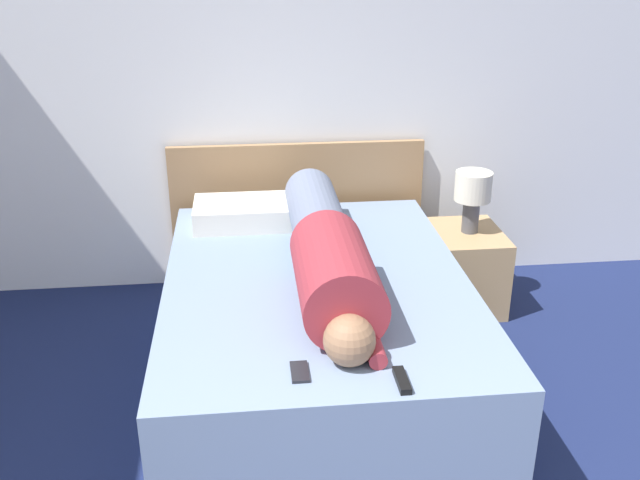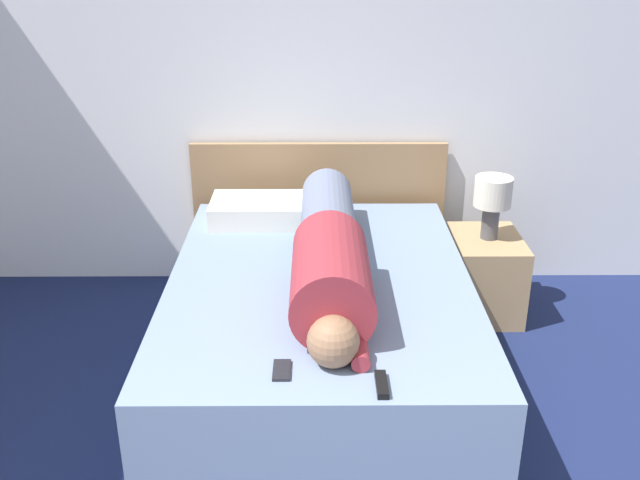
% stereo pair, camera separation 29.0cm
% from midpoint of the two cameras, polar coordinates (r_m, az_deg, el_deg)
% --- Properties ---
extents(wall_back, '(5.59, 0.06, 2.60)m').
position_cam_midpoint_polar(wall_back, '(4.16, -4.82, 13.47)').
color(wall_back, white).
rests_on(wall_back, ground_plane).
extents(bed, '(1.39, 1.95, 0.54)m').
position_cam_midpoint_polar(bed, '(3.42, -2.71, -7.14)').
color(bed, '#7589A8').
rests_on(bed, ground_plane).
extents(headboard, '(1.51, 0.04, 0.88)m').
position_cam_midpoint_polar(headboard, '(4.33, -3.70, 2.05)').
color(headboard, '#A37A51').
rests_on(headboard, ground_plane).
extents(nightstand, '(0.37, 0.49, 0.46)m').
position_cam_midpoint_polar(nightstand, '(4.17, 9.67, -2.26)').
color(nightstand, tan).
rests_on(nightstand, ground_plane).
extents(table_lamp, '(0.20, 0.20, 0.35)m').
position_cam_midpoint_polar(table_lamp, '(4.00, 10.11, 3.75)').
color(table_lamp, '#4C4C51').
rests_on(table_lamp, nightstand).
extents(person_lying, '(0.33, 1.63, 0.33)m').
position_cam_midpoint_polar(person_lying, '(3.19, -1.99, -0.99)').
color(person_lying, '#936B4C').
rests_on(person_lying, bed).
extents(pillow_near_headboard, '(0.57, 0.35, 0.12)m').
position_cam_midpoint_polar(pillow_near_headboard, '(3.92, -7.98, 2.14)').
color(pillow_near_headboard, silver).
rests_on(pillow_near_headboard, bed).
extents(tv_remote, '(0.04, 0.15, 0.02)m').
position_cam_midpoint_polar(tv_remote, '(2.55, 3.30, -11.24)').
color(tv_remote, black).
rests_on(tv_remote, bed).
extents(cell_phone, '(0.06, 0.13, 0.01)m').
position_cam_midpoint_polar(cell_phone, '(2.61, -4.87, -10.56)').
color(cell_phone, black).
rests_on(cell_phone, bed).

